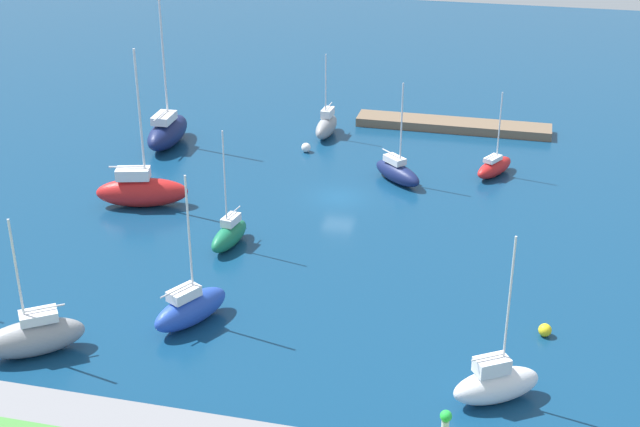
# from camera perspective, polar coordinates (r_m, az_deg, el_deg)

# --- Properties ---
(water) EXTENTS (160.00, 160.00, 0.00)m
(water) POSITION_cam_1_polar(r_m,az_deg,el_deg) (72.40, 1.20, 1.04)
(water) COLOR navy
(water) RESTS_ON ground
(pier_dock) EXTENTS (19.02, 3.03, 0.84)m
(pier_dock) POSITION_cam_1_polar(r_m,az_deg,el_deg) (88.63, 8.58, 5.67)
(pier_dock) COLOR brown
(pier_dock) RESTS_ON ground
(sailboat_gray_along_channel) EXTENTS (6.05, 5.13, 8.84)m
(sailboat_gray_along_channel) POSITION_cam_1_polar(r_m,az_deg,el_deg) (54.60, -18.01, -7.56)
(sailboat_gray_along_channel) COLOR gray
(sailboat_gray_along_channel) RESTS_ON water
(sailboat_navy_mid_basin) EXTENTS (5.21, 4.99, 8.80)m
(sailboat_navy_mid_basin) POSITION_cam_1_polar(r_m,az_deg,el_deg) (75.32, 5.01, 2.69)
(sailboat_navy_mid_basin) COLOR #141E4C
(sailboat_navy_mid_basin) RESTS_ON water
(sailboat_red_near_pier) EXTENTS (7.65, 4.14, 12.83)m
(sailboat_red_near_pier) POSITION_cam_1_polar(r_m,az_deg,el_deg) (71.77, -11.45, 1.47)
(sailboat_red_near_pier) COLOR red
(sailboat_red_near_pier) RESTS_ON water
(sailboat_green_lone_south) EXTENTS (2.16, 4.83, 9.00)m
(sailboat_green_lone_south) POSITION_cam_1_polar(r_m,az_deg,el_deg) (64.48, -5.88, -1.35)
(sailboat_green_lone_south) COLOR #19724C
(sailboat_green_lone_south) RESTS_ON water
(sailboat_blue_far_north) EXTENTS (4.25, 5.76, 9.90)m
(sailboat_blue_far_north) POSITION_cam_1_polar(r_m,az_deg,el_deg) (55.41, -8.37, -6.05)
(sailboat_blue_far_north) COLOR #2347B2
(sailboat_blue_far_north) RESTS_ON water
(sailboat_white_inner_mooring) EXTENTS (5.25, 4.26, 9.94)m
(sailboat_white_inner_mooring) POSITION_cam_1_polar(r_m,az_deg,el_deg) (49.24, 11.29, -10.71)
(sailboat_white_inner_mooring) COLOR white
(sailboat_white_inner_mooring) RESTS_ON water
(sailboat_gray_west_end) EXTENTS (1.80, 5.17, 8.16)m
(sailboat_gray_west_end) POSITION_cam_1_polar(r_m,az_deg,el_deg) (85.58, 0.42, 5.71)
(sailboat_gray_west_end) COLOR gray
(sailboat_gray_west_end) RESTS_ON water
(sailboat_navy_east_end) EXTENTS (2.92, 7.65, 14.16)m
(sailboat_navy_east_end) POSITION_cam_1_polar(r_m,az_deg,el_deg) (84.31, -9.82, 5.26)
(sailboat_navy_east_end) COLOR #141E4C
(sailboat_navy_east_end) RESTS_ON water
(sailboat_red_lone_north) EXTENTS (3.61, 4.99, 7.44)m
(sailboat_red_lone_north) POSITION_cam_1_polar(r_m,az_deg,el_deg) (77.87, 11.19, 2.98)
(sailboat_red_lone_north) COLOR red
(sailboat_red_lone_north) RESTS_ON water
(mooring_buoy_white) EXTENTS (0.87, 0.87, 0.87)m
(mooring_buoy_white) POSITION_cam_1_polar(r_m,az_deg,el_deg) (81.77, -0.91, 4.28)
(mooring_buoy_white) COLOR white
(mooring_buoy_white) RESTS_ON water
(mooring_buoy_yellow) EXTENTS (0.81, 0.81, 0.81)m
(mooring_buoy_yellow) POSITION_cam_1_polar(r_m,az_deg,el_deg) (55.71, 14.32, -7.30)
(mooring_buoy_yellow) COLOR yellow
(mooring_buoy_yellow) RESTS_ON water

